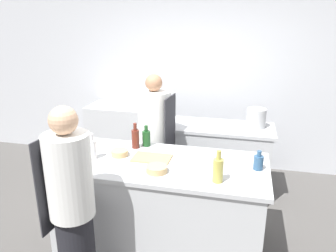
% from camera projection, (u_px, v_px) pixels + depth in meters
% --- Properties ---
extents(ground_plane, '(16.00, 16.00, 0.00)m').
position_uv_depth(ground_plane, '(160.00, 242.00, 3.45)').
color(ground_plane, '#4C4947').
extents(wall_back, '(8.00, 0.06, 2.80)m').
position_uv_depth(wall_back, '(195.00, 76.00, 4.97)').
color(wall_back, silver).
rests_on(wall_back, ground_plane).
extents(prep_counter, '(2.06, 0.93, 0.93)m').
position_uv_depth(prep_counter, '(160.00, 203.00, 3.30)').
color(prep_counter, '#B7BABC').
rests_on(prep_counter, ground_plane).
extents(pass_counter, '(1.73, 0.62, 0.93)m').
position_uv_depth(pass_counter, '(205.00, 157.00, 4.38)').
color(pass_counter, '#B7BABC').
rests_on(pass_counter, ground_plane).
extents(oven_range, '(0.92, 0.62, 0.96)m').
position_uv_depth(oven_range, '(120.00, 135.00, 5.18)').
color(oven_range, '#B7BABC').
rests_on(oven_range, ground_plane).
extents(chef_at_prep_near, '(0.38, 0.37, 1.65)m').
position_uv_depth(chef_at_prep_near, '(72.00, 207.00, 2.59)').
color(chef_at_prep_near, black).
rests_on(chef_at_prep_near, ground_plane).
extents(chef_at_stove, '(0.42, 0.40, 1.63)m').
position_uv_depth(chef_at_stove, '(155.00, 142.00, 3.97)').
color(chef_at_stove, black).
rests_on(chef_at_stove, ground_plane).
extents(bottle_olive_oil, '(0.09, 0.09, 0.28)m').
position_uv_depth(bottle_olive_oil, '(218.00, 169.00, 2.74)').
color(bottle_olive_oil, '#B2A84C').
rests_on(bottle_olive_oil, prep_counter).
extents(bottle_vinegar, '(0.09, 0.09, 0.26)m').
position_uv_depth(bottle_vinegar, '(92.00, 149.00, 3.19)').
color(bottle_vinegar, silver).
rests_on(bottle_vinegar, prep_counter).
extents(bottle_wine, '(0.09, 0.09, 0.23)m').
position_uv_depth(bottle_wine, '(146.00, 138.00, 3.52)').
color(bottle_wine, '#19471E').
rests_on(bottle_wine, prep_counter).
extents(bottle_cooking_oil, '(0.08, 0.08, 0.27)m').
position_uv_depth(bottle_cooking_oil, '(135.00, 138.00, 3.46)').
color(bottle_cooking_oil, '#5B2319').
rests_on(bottle_cooking_oil, prep_counter).
extents(bottle_sauce, '(0.09, 0.09, 0.18)m').
position_uv_depth(bottle_sauce, '(258.00, 162.00, 2.98)').
color(bottle_sauce, '#2D5175').
rests_on(bottle_sauce, prep_counter).
extents(bowl_mixing_large, '(0.19, 0.19, 0.06)m').
position_uv_depth(bowl_mixing_large, '(157.00, 169.00, 2.94)').
color(bowl_mixing_large, tan).
rests_on(bowl_mixing_large, prep_counter).
extents(bowl_prep_small, '(0.17, 0.17, 0.06)m').
position_uv_depth(bowl_prep_small, '(120.00, 153.00, 3.29)').
color(bowl_prep_small, tan).
rests_on(bowl_prep_small, prep_counter).
extents(cutting_board, '(0.38, 0.25, 0.01)m').
position_uv_depth(cutting_board, '(152.00, 158.00, 3.22)').
color(cutting_board, tan).
rests_on(cutting_board, prep_counter).
extents(stockpot, '(0.24, 0.24, 0.24)m').
position_uv_depth(stockpot, '(256.00, 118.00, 4.11)').
color(stockpot, '#B7BABC').
rests_on(stockpot, pass_counter).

